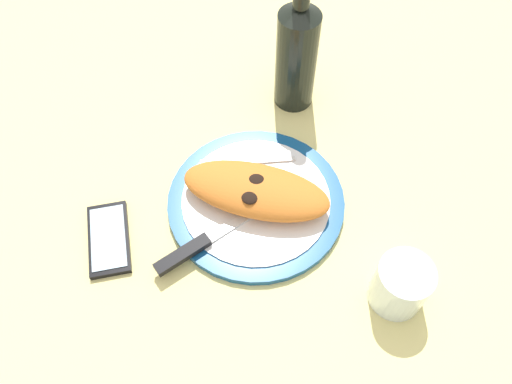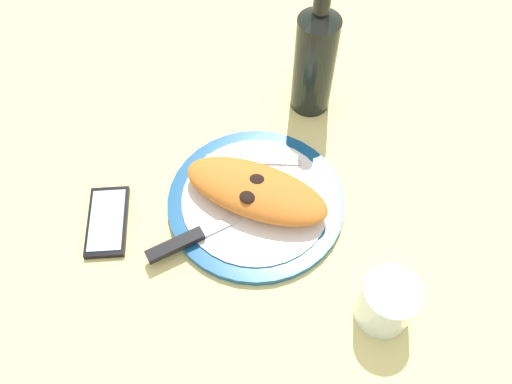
{
  "view_description": "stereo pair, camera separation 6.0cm",
  "coord_description": "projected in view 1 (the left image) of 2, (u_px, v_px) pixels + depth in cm",
  "views": [
    {
      "loc": [
        -2.74,
        44.54,
        72.97
      ],
      "look_at": [
        0.0,
        0.0,
        3.57
      ],
      "focal_mm": 36.26,
      "sensor_mm": 36.0,
      "label": 1
    },
    {
      "loc": [
        -8.66,
        43.78,
        72.97
      ],
      "look_at": [
        0.0,
        0.0,
        3.57
      ],
      "focal_mm": 36.26,
      "sensor_mm": 36.0,
      "label": 2
    }
  ],
  "objects": [
    {
      "name": "ground_plane",
      "position": [
        256.0,
        208.0,
        0.87
      ],
      "size": [
        150.0,
        150.0,
        3.0
      ],
      "primitive_type": "cube",
      "color": "#E5D684"
    },
    {
      "name": "smartphone",
      "position": [
        109.0,
        239.0,
        0.81
      ],
      "size": [
        9.33,
        13.84,
        1.16
      ],
      "color": "black",
      "rests_on": "ground_plane"
    },
    {
      "name": "calzone",
      "position": [
        254.0,
        193.0,
        0.82
      ],
      "size": [
        25.37,
        14.45,
        5.03
      ],
      "color": "orange",
      "rests_on": "plate"
    },
    {
      "name": "fork",
      "position": [
        239.0,
        163.0,
        0.88
      ],
      "size": [
        16.5,
        3.99,
        0.4
      ],
      "color": "silver",
      "rests_on": "plate"
    },
    {
      "name": "knife",
      "position": [
        203.0,
        242.0,
        0.79
      ],
      "size": [
        19.67,
        16.77,
        1.2
      ],
      "color": "silver",
      "rests_on": "plate"
    },
    {
      "name": "water_glass",
      "position": [
        400.0,
        286.0,
        0.74
      ],
      "size": [
        7.96,
        7.96,
        8.56
      ],
      "color": "silver",
      "rests_on": "ground_plane"
    },
    {
      "name": "plate",
      "position": [
        256.0,
        201.0,
        0.85
      ],
      "size": [
        29.01,
        29.01,
        1.57
      ],
      "color": "navy",
      "rests_on": "ground_plane"
    },
    {
      "name": "wine_bottle",
      "position": [
        297.0,
        54.0,
        0.89
      ],
      "size": [
        7.26,
        7.26,
        27.63
      ],
      "color": "black",
      "rests_on": "ground_plane"
    }
  ]
}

